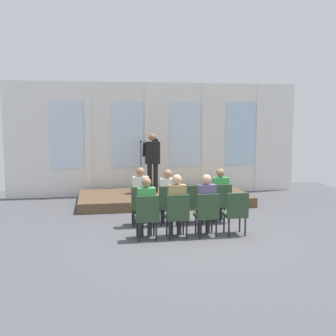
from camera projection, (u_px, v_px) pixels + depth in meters
name	position (u px, v px, depth m)	size (l,w,h in m)	color
ground_plane	(191.00, 236.00, 8.85)	(13.01, 13.01, 0.00)	#4C4C51
rear_partition	(158.00, 139.00, 13.52)	(9.45, 0.14, 3.62)	silver
stage_platform	(164.00, 198.00, 12.30)	(4.92, 2.31, 0.27)	brown
speaker	(152.00, 158.00, 12.34)	(0.51, 0.69, 1.76)	black
mic_stand	(141.00, 181.00, 12.55)	(0.28, 0.28, 1.56)	black
chair_r0_c0	(141.00, 204.00, 9.60)	(0.46, 0.44, 0.94)	black
audience_r0_c0	(141.00, 193.00, 9.65)	(0.36, 0.39, 1.37)	#2D2D33
chair_r0_c1	(168.00, 203.00, 9.71)	(0.46, 0.44, 0.94)	black
audience_r0_c1	(168.00, 194.00, 9.76)	(0.36, 0.39, 1.31)	#2D2D33
chair_r0_c2	(195.00, 202.00, 9.82)	(0.46, 0.44, 0.94)	black
chair_r0_c3	(221.00, 201.00, 9.93)	(0.46, 0.44, 0.94)	black
audience_r0_c3	(220.00, 192.00, 9.98)	(0.36, 0.39, 1.30)	#2D2D33
chair_r1_c0	(147.00, 214.00, 8.53)	(0.46, 0.44, 0.94)	black
audience_r1_c0	(146.00, 205.00, 8.58)	(0.36, 0.39, 1.30)	#2D2D33
chair_r1_c1	(177.00, 213.00, 8.64)	(0.46, 0.44, 0.94)	black
audience_r1_c1	(177.00, 203.00, 8.69)	(0.36, 0.39, 1.34)	#2D2D33
chair_r1_c2	(207.00, 212.00, 8.74)	(0.46, 0.44, 0.94)	black
audience_r1_c2	(206.00, 202.00, 8.80)	(0.36, 0.39, 1.33)	#2D2D33
chair_r1_c3	(236.00, 211.00, 8.85)	(0.46, 0.44, 0.94)	black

